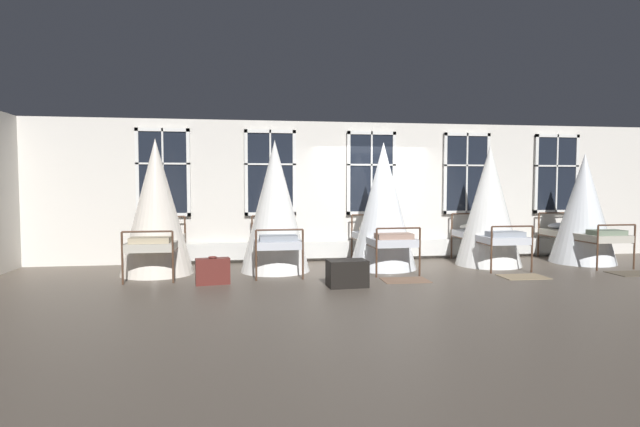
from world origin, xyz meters
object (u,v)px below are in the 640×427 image
object	(u,v)px
cot_fourth	(489,207)
cot_first	(156,209)
cot_fifth	(583,210)
cot_second	(275,208)
travel_trunk	(347,273)
cot_third	(383,208)
suitcase_dark	(213,271)

from	to	relation	value
cot_fourth	cot_first	bearing A→B (deg)	91.51
cot_fourth	cot_fifth	bearing A→B (deg)	-89.05
cot_first	cot_second	size ratio (longest dim) A/B	1.00
cot_fourth	cot_fifth	xyz separation A→B (m)	(2.14, 0.00, -0.07)
cot_fifth	cot_second	bearing A→B (deg)	89.20
cot_first	travel_trunk	world-z (taller)	cot_first
cot_second	cot_fifth	world-z (taller)	cot_second
cot_third	cot_fourth	xyz separation A→B (m)	(2.27, 0.07, -0.01)
cot_third	travel_trunk	size ratio (longest dim) A/B	3.90
cot_third	travel_trunk	world-z (taller)	cot_third
suitcase_dark	cot_second	bearing A→B (deg)	36.82
cot_first	cot_second	world-z (taller)	cot_first
cot_fifth	suitcase_dark	bearing A→B (deg)	97.67
cot_first	suitcase_dark	xyz separation A→B (m)	(1.09, -1.16, -1.00)
travel_trunk	cot_fifth	bearing A→B (deg)	17.71
cot_third	travel_trunk	bearing A→B (deg)	146.23
suitcase_dark	cot_fourth	bearing A→B (deg)	3.22
cot_second	cot_fifth	bearing A→B (deg)	-90.63
cot_second	cot_fourth	bearing A→B (deg)	-90.33
cot_second	cot_fifth	distance (m)	6.56
cot_third	cot_fourth	size ratio (longest dim) A/B	1.01
cot_second	cot_fifth	xyz separation A→B (m)	(6.56, 0.08, -0.09)
cot_third	cot_fifth	world-z (taller)	cot_third
cot_fourth	travel_trunk	distance (m)	3.89
cot_fourth	cot_fifth	world-z (taller)	cot_fourth
cot_second	cot_third	world-z (taller)	cot_second
cot_fifth	travel_trunk	world-z (taller)	cot_fifth
cot_first	cot_fourth	size ratio (longest dim) A/B	1.01
cot_second	cot_fourth	world-z (taller)	cot_second
suitcase_dark	cot_third	bearing A→B (deg)	10.40
cot_fifth	travel_trunk	bearing A→B (deg)	106.20
cot_third	cot_fourth	distance (m)	2.27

